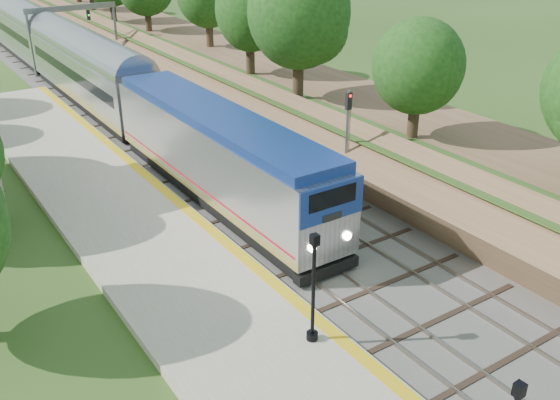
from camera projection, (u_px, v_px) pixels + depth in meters
trackbed at (59, 62)px, 63.29m from camera, size 9.50×170.00×0.28m
platform at (184, 279)px, 26.57m from camera, size 6.40×68.00×0.38m
yellow_stripe at (242, 256)px, 27.90m from camera, size 0.55×68.00×0.01m
embankment at (135, 34)px, 66.64m from camera, size 10.64×170.00×11.70m
signal_gantry at (72, 21)px, 57.71m from camera, size 8.40×0.38×6.20m
lamppost_far at (313, 295)px, 21.77m from camera, size 0.43×0.43×4.31m
signal_farside at (347, 132)px, 33.23m from camera, size 0.32×0.25×5.77m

